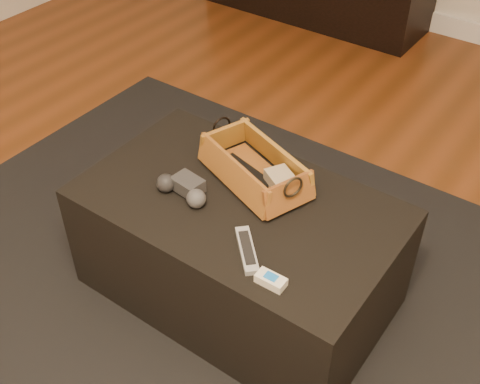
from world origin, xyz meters
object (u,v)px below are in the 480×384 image
Objects in this scene: tv_remote at (247,172)px; wicker_basket at (255,169)px; game_controller at (184,188)px; cream_gadget at (271,280)px; ottoman at (239,248)px; silver_remote at (247,250)px.

tv_remote is 0.48× the size of wicker_basket.
tv_remote is 0.22m from game_controller.
cream_gadget is (0.31, -0.33, -0.01)m from tv_remote.
tv_remote is (-0.04, 0.11, 0.23)m from ottoman.
wicker_basket reaches higher than game_controller.
tv_remote is at bearing 111.27° from ottoman.
wicker_basket is (0.02, 0.01, 0.02)m from tv_remote.
game_controller reaches higher than silver_remote.
ottoman is at bearing -80.80° from wicker_basket.
game_controller is at bearing -124.80° from wicker_basket.
silver_remote is (0.15, -0.16, 0.22)m from ottoman.
wicker_basket reaches higher than tv_remote.
tv_remote is 0.45m from cream_gadget.
game_controller reaches higher than cream_gadget.
ottoman is 12.01× the size of cream_gadget.
game_controller is (-0.15, -0.08, 0.24)m from ottoman.
cream_gadget is at bearing -49.81° from wicker_basket.
wicker_basket is 5.17× the size of cream_gadget.
silver_remote is at bearing -15.90° from game_controller.
ottoman is 0.31m from silver_remote.
tv_remote reaches higher than silver_remote.
ottoman is at bearing 27.29° from game_controller.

